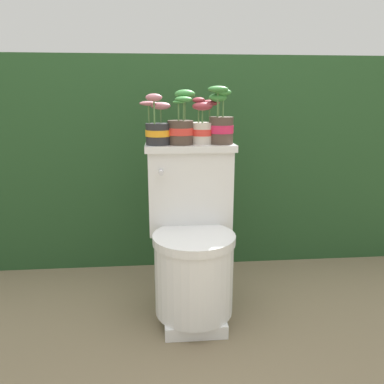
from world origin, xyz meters
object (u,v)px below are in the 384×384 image
Objects in this scene: potted_plant_middle at (202,126)px; potted_plant_left at (158,127)px; potted_plant_midright at (221,122)px; toilet at (193,245)px; potted_plant_midleft at (181,126)px.

potted_plant_left is at bearing -175.38° from potted_plant_middle.
potted_plant_middle is (0.20, 0.02, 0.00)m from potted_plant_left.
potted_plant_midright is at bearing -8.57° from potted_plant_middle.
toilet is 0.54m from potted_plant_middle.
potted_plant_midleft is 0.94× the size of potted_plant_midright.
potted_plant_left is 0.10m from potted_plant_midleft.
potted_plant_left is 0.28m from potted_plant_midright.
toilet is 3.07× the size of potted_plant_midright.
potted_plant_midleft reaches higher than potted_plant_middle.
toilet is 3.79× the size of potted_plant_middle.
potted_plant_midleft is at bearing 4.58° from potted_plant_left.
potted_plant_middle is 0.81× the size of potted_plant_midright.
potted_plant_middle is at bearing 4.62° from potted_plant_left.
potted_plant_middle is at bearing 4.67° from potted_plant_midleft.
toilet is 0.55m from potted_plant_left.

